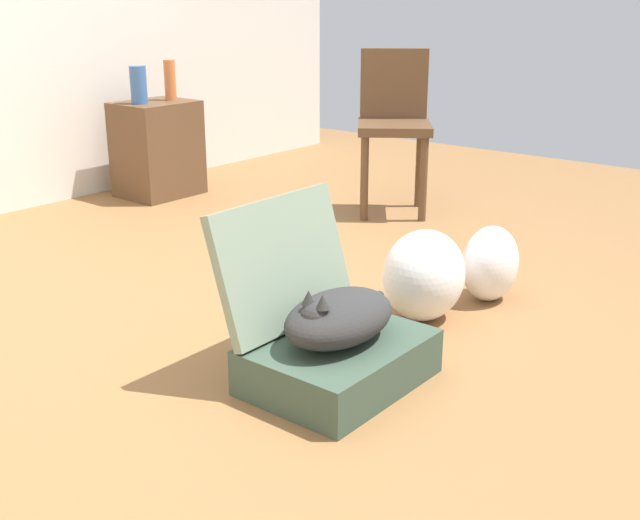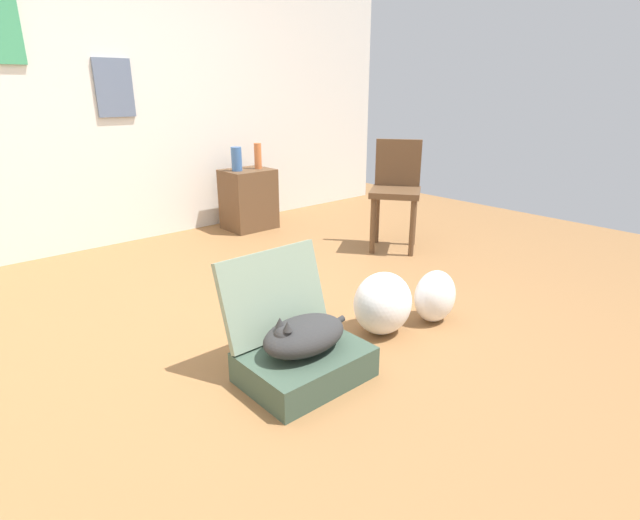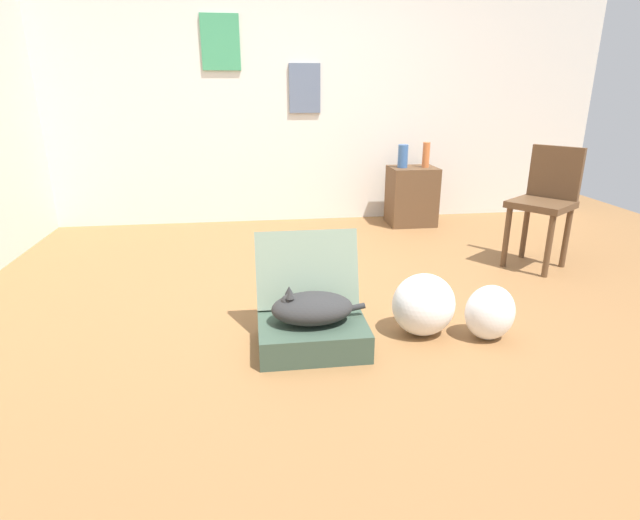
# 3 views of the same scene
# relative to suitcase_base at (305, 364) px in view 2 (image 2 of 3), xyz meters

# --- Properties ---
(ground_plane) EXTENTS (7.68, 7.68, 0.00)m
(ground_plane) POSITION_rel_suitcase_base_xyz_m (0.16, 0.60, -0.08)
(ground_plane) COLOR olive
(ground_plane) RESTS_ON ground
(wall_back) EXTENTS (6.40, 0.15, 2.60)m
(wall_back) POSITION_rel_suitcase_base_xyz_m (0.15, 2.86, 1.22)
(wall_back) COLOR silver
(wall_back) RESTS_ON ground
(suitcase_base) EXTENTS (0.58, 0.44, 0.15)m
(suitcase_base) POSITION_rel_suitcase_base_xyz_m (0.00, 0.00, 0.00)
(suitcase_base) COLOR #384C3D
(suitcase_base) RESTS_ON ground
(suitcase_lid) EXTENTS (0.58, 0.16, 0.43)m
(suitcase_lid) POSITION_rel_suitcase_base_xyz_m (0.00, 0.23, 0.29)
(suitcase_lid) COLOR gray
(suitcase_lid) RESTS_ON suitcase_base
(cat) EXTENTS (0.51, 0.28, 0.20)m
(cat) POSITION_rel_suitcase_base_xyz_m (-0.01, 0.00, 0.16)
(cat) COLOR #2D2D2D
(cat) RESTS_ON suitcase_base
(plastic_bag_white) EXTENTS (0.36, 0.31, 0.36)m
(plastic_bag_white) POSITION_rel_suitcase_base_xyz_m (0.64, 0.08, 0.10)
(plastic_bag_white) COLOR white
(plastic_bag_white) RESTS_ON ground
(plastic_bag_clear) EXTENTS (0.28, 0.22, 0.32)m
(plastic_bag_clear) POSITION_rel_suitcase_base_xyz_m (0.98, -0.03, 0.08)
(plastic_bag_clear) COLOR white
(plastic_bag_clear) RESTS_ON ground
(side_table) EXTENTS (0.46, 0.38, 0.58)m
(side_table) POSITION_rel_suitcase_base_xyz_m (1.31, 2.45, 0.22)
(side_table) COLOR brown
(side_table) RESTS_ON ground
(vase_tall) EXTENTS (0.10, 0.10, 0.22)m
(vase_tall) POSITION_rel_suitcase_base_xyz_m (1.20, 2.44, 0.62)
(vase_tall) COLOR #38609E
(vase_tall) RESTS_ON side_table
(vase_short) EXTENTS (0.07, 0.07, 0.24)m
(vase_short) POSITION_rel_suitcase_base_xyz_m (1.43, 2.42, 0.63)
(vase_short) COLOR #CC6B38
(vase_short) RESTS_ON side_table
(chair) EXTENTS (0.56, 0.56, 0.92)m
(chair) POSITION_rel_suitcase_base_xyz_m (1.92, 1.09, 0.44)
(chair) COLOR brown
(chair) RESTS_ON ground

